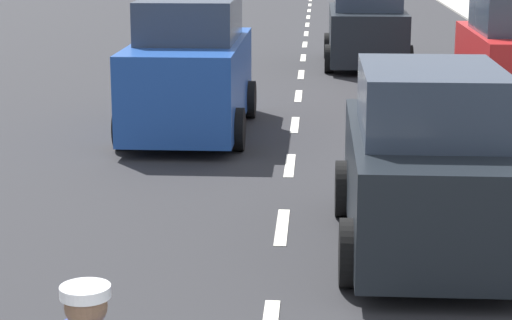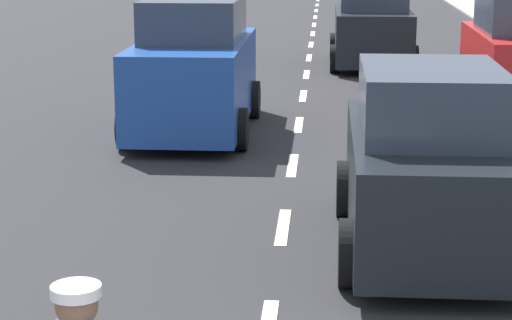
# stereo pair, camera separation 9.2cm
# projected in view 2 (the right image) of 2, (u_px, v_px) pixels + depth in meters

# --- Properties ---
(ground_plane) EXTENTS (96.00, 96.00, 0.00)m
(ground_plane) POSITION_uv_depth(u_px,v_px,m) (307.00, 73.00, 23.21)
(ground_plane) COLOR #28282B
(lane_center_line) EXTENTS (0.14, 46.40, 0.01)m
(lane_center_line) POSITION_uv_depth(u_px,v_px,m) (310.00, 51.00, 27.28)
(lane_center_line) COLOR silver
(lane_center_line) RESTS_ON ground
(car_outgoing_far) EXTENTS (2.09, 4.24, 2.12)m
(car_outgoing_far) POSITION_uv_depth(u_px,v_px,m) (372.00, 27.00, 24.19)
(car_outgoing_far) COLOR black
(car_outgoing_far) RESTS_ON ground
(car_outgoing_ahead) EXTENTS (1.90, 3.83, 2.01)m
(car_outgoing_ahead) POSITION_uv_depth(u_px,v_px,m) (428.00, 167.00, 10.30)
(car_outgoing_ahead) COLOR black
(car_outgoing_ahead) RESTS_ON ground
(car_oncoming_lead) EXTENTS (2.04, 4.36, 2.27)m
(car_oncoming_lead) POSITION_uv_depth(u_px,v_px,m) (194.00, 70.00, 16.32)
(car_oncoming_lead) COLOR #1E4799
(car_oncoming_lead) RESTS_ON ground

